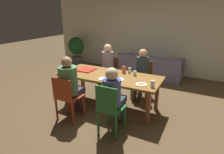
# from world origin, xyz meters

# --- Properties ---
(ground_plane) EXTENTS (20.00, 20.00, 0.00)m
(ground_plane) POSITION_xyz_m (0.00, 0.00, 0.00)
(ground_plane) COLOR brown
(back_wall) EXTENTS (7.49, 0.12, 2.77)m
(back_wall) POSITION_xyz_m (0.00, 2.96, 1.39)
(back_wall) COLOR beige
(back_wall) RESTS_ON ground
(dining_table) EXTENTS (2.18, 0.90, 0.74)m
(dining_table) POSITION_xyz_m (0.00, 0.00, 0.67)
(dining_table) COLOR brown
(dining_table) RESTS_ON ground
(chair_0) EXTENTS (0.42, 0.44, 0.88)m
(chair_0) POSITION_xyz_m (0.46, 0.87, 0.49)
(chair_0) COLOR brown
(chair_0) RESTS_ON ground
(person_0) EXTENTS (0.29, 0.47, 1.21)m
(person_0) POSITION_xyz_m (0.46, 0.73, 0.71)
(person_0) COLOR #413437
(person_0) RESTS_ON ground
(chair_1) EXTENTS (0.40, 0.42, 0.93)m
(chair_1) POSITION_xyz_m (0.46, -0.90, 0.50)
(chair_1) COLOR #256C2F
(chair_1) RESTS_ON ground
(person_1) EXTENTS (0.30, 0.53, 1.19)m
(person_1) POSITION_xyz_m (0.46, -0.74, 0.70)
(person_1) COLOR #323D48
(person_1) RESTS_ON ground
(chair_2) EXTENTS (0.46, 0.41, 0.90)m
(chair_2) POSITION_xyz_m (-0.47, -0.87, 0.50)
(chair_2) COLOR #A8371C
(chair_2) RESTS_ON ground
(person_2) EXTENTS (0.35, 0.53, 1.26)m
(person_2) POSITION_xyz_m (-0.47, -0.74, 0.74)
(person_2) COLOR #413048
(person_2) RESTS_ON ground
(chair_3) EXTENTS (0.43, 0.45, 0.89)m
(chair_3) POSITION_xyz_m (-0.47, 0.87, 0.48)
(chair_3) COLOR #57301D
(chair_3) RESTS_ON ground
(person_3) EXTENTS (0.30, 0.50, 1.25)m
(person_3) POSITION_xyz_m (-0.47, 0.72, 0.73)
(person_3) COLOR #34414A
(person_3) RESTS_ON ground
(pizza_box_0) EXTENTS (0.37, 0.37, 0.02)m
(pizza_box_0) POSITION_xyz_m (-0.66, 0.07, 0.75)
(pizza_box_0) COLOR red
(pizza_box_0) RESTS_ON dining_table
(plate_0) EXTENTS (0.20, 0.20, 0.01)m
(plate_0) POSITION_xyz_m (-0.01, -0.28, 0.75)
(plate_0) COLOR white
(plate_0) RESTS_ON dining_table
(plate_1) EXTENTS (0.22, 0.22, 0.03)m
(plate_1) POSITION_xyz_m (0.77, -0.21, 0.75)
(plate_1) COLOR white
(plate_1) RESTS_ON dining_table
(plate_2) EXTENTS (0.22, 0.22, 0.01)m
(plate_2) POSITION_xyz_m (0.29, -0.17, 0.75)
(plate_2) COLOR white
(plate_2) RESTS_ON dining_table
(drinking_glass_0) EXTENTS (0.08, 0.08, 0.13)m
(drinking_glass_0) POSITION_xyz_m (0.99, -0.24, 0.80)
(drinking_glass_0) COLOR silver
(drinking_glass_0) RESTS_ON dining_table
(drinking_glass_1) EXTENTS (0.07, 0.07, 0.10)m
(drinking_glass_1) POSITION_xyz_m (0.48, 0.22, 0.79)
(drinking_glass_1) COLOR silver
(drinking_glass_1) RESTS_ON dining_table
(drinking_glass_2) EXTENTS (0.06, 0.06, 0.12)m
(drinking_glass_2) POSITION_xyz_m (0.32, 0.33, 0.80)
(drinking_glass_2) COLOR silver
(drinking_glass_2) RESTS_ON dining_table
(drinking_glass_3) EXTENTS (0.08, 0.08, 0.15)m
(drinking_glass_3) POSITION_xyz_m (0.20, 0.28, 0.82)
(drinking_glass_3) COLOR #B5532D
(drinking_glass_3) RESTS_ON dining_table
(couch) EXTENTS (1.98, 0.86, 0.74)m
(couch) POSITION_xyz_m (0.22, 2.34, 0.28)
(couch) COLOR slate
(couch) RESTS_ON ground
(potted_plant) EXTENTS (0.60, 0.60, 1.09)m
(potted_plant) POSITION_xyz_m (-2.75, 2.43, 0.65)
(potted_plant) COLOR #5B5E60
(potted_plant) RESTS_ON ground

